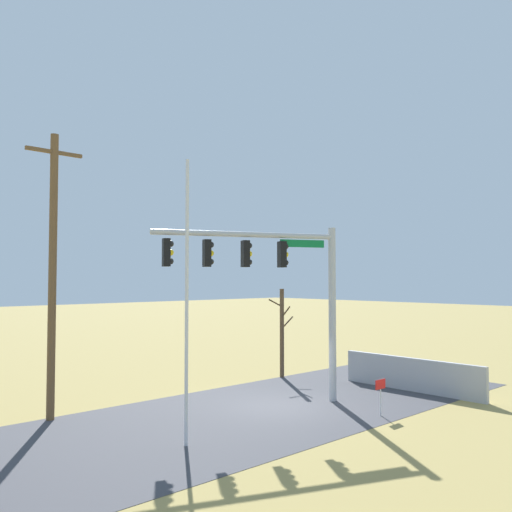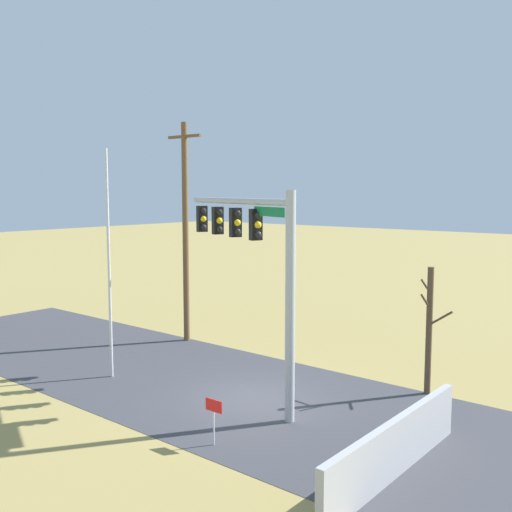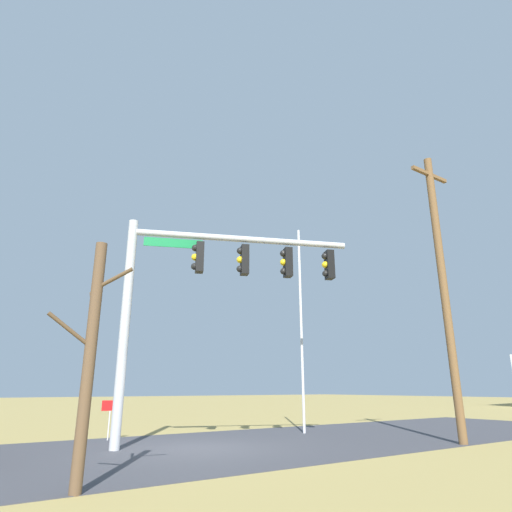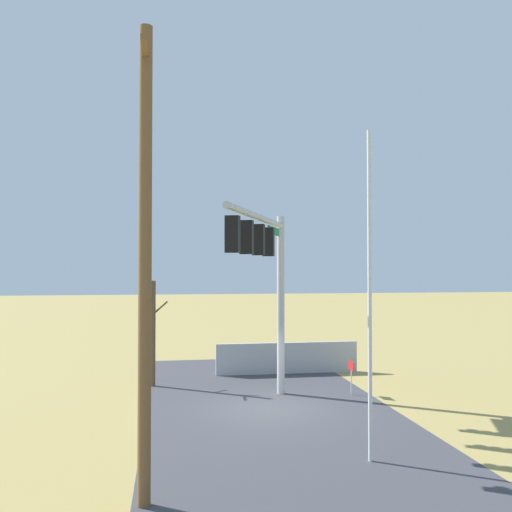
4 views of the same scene
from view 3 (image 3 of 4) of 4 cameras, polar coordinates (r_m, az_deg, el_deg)
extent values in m
plane|color=#9E894C|center=(13.36, -7.78, -23.58)|extent=(160.00, 160.00, 0.00)
cube|color=#3D3D42|center=(15.60, 6.52, -22.61)|extent=(28.00, 8.00, 0.01)
cube|color=#B7B5AD|center=(13.04, -22.54, -22.69)|extent=(6.00, 6.00, 0.01)
cylinder|color=#B2B5BA|center=(13.32, -16.73, -8.89)|extent=(0.28, 0.28, 6.56)
cylinder|color=#B2B5BA|center=(14.14, -1.65, 2.20)|extent=(6.44, 2.87, 0.20)
cube|color=#0F7238|center=(13.86, -10.70, 1.68)|extent=(1.67, 0.73, 0.28)
cube|color=black|center=(13.77, -7.35, -0.19)|extent=(0.36, 0.43, 0.96)
sphere|color=black|center=(13.85, -7.92, 1.04)|extent=(0.22, 0.22, 0.22)
sphere|color=yellow|center=(13.76, -7.97, -0.15)|extent=(0.22, 0.22, 0.22)
sphere|color=black|center=(13.68, -8.02, -1.35)|extent=(0.22, 0.22, 0.22)
cube|color=black|center=(13.94, -1.49, -0.53)|extent=(0.36, 0.43, 0.96)
sphere|color=black|center=(14.00, -2.08, 0.68)|extent=(0.22, 0.22, 0.22)
sphere|color=yellow|center=(13.91, -2.10, -0.49)|extent=(0.22, 0.22, 0.22)
sphere|color=black|center=(13.83, -2.11, -1.69)|extent=(0.22, 0.22, 0.22)
cube|color=black|center=(14.25, 4.17, -0.86)|extent=(0.36, 0.43, 0.96)
sphere|color=black|center=(14.29, 3.57, 0.33)|extent=(0.22, 0.22, 0.22)
sphere|color=yellow|center=(14.21, 3.59, -0.82)|extent=(0.22, 0.22, 0.22)
sphere|color=black|center=(14.13, 3.61, -1.99)|extent=(0.22, 0.22, 0.22)
cube|color=black|center=(14.69, 9.54, -1.16)|extent=(0.36, 0.43, 0.96)
sphere|color=black|center=(14.72, 8.94, 0.00)|extent=(0.22, 0.22, 0.22)
sphere|color=yellow|center=(14.64, 8.99, -1.13)|extent=(0.22, 0.22, 0.22)
sphere|color=black|center=(14.56, 9.04, -2.26)|extent=(0.22, 0.22, 0.22)
cylinder|color=silver|center=(17.61, 5.91, -8.95)|extent=(0.10, 0.10, 7.98)
cylinder|color=brown|center=(15.58, 23.26, -3.91)|extent=(0.26, 0.26, 9.44)
cube|color=brown|center=(16.89, 21.64, 9.82)|extent=(1.90, 0.12, 0.12)
cylinder|color=brown|center=(8.13, -20.87, -12.45)|extent=(0.20, 0.20, 4.14)
cylinder|color=brown|center=(8.09, -23.07, -8.87)|extent=(0.78, 0.07, 0.57)
cylinder|color=brown|center=(8.20, -17.92, -2.78)|extent=(0.54, 0.47, 0.39)
cylinder|color=brown|center=(8.52, -20.49, -5.86)|extent=(0.12, 0.61, 0.55)
cylinder|color=silver|center=(15.83, -18.63, -20.19)|extent=(0.04, 0.04, 0.90)
cube|color=red|center=(15.79, -18.41, -17.99)|extent=(0.56, 0.02, 0.32)
camera|label=1|loc=(32.70, 3.68, -11.52)|focal=37.69mm
camera|label=2|loc=(26.67, -45.54, -1.09)|focal=41.28mm
camera|label=4|loc=(25.59, 35.90, -6.86)|focal=38.44mm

